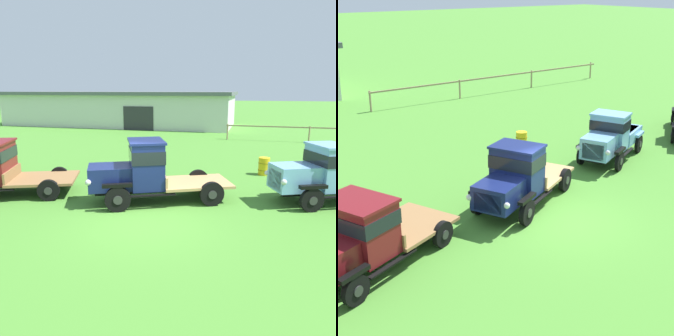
% 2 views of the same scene
% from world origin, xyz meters
% --- Properties ---
extents(ground_plane, '(240.00, 240.00, 0.00)m').
position_xyz_m(ground_plane, '(0.00, 0.00, 0.00)').
color(ground_plane, '#47842D').
extents(farm_shed, '(26.34, 9.94, 3.83)m').
position_xyz_m(farm_shed, '(-12.24, 26.99, 1.93)').
color(farm_shed, silver).
rests_on(farm_shed, ground).
extents(vintage_truck_midrow_center, '(5.47, 3.78, 2.30)m').
position_xyz_m(vintage_truck_midrow_center, '(-0.61, 1.73, 1.17)').
color(vintage_truck_midrow_center, black).
rests_on(vintage_truck_midrow_center, ground).
extents(vintage_truck_far_side, '(4.76, 3.25, 2.16)m').
position_xyz_m(vintage_truck_far_side, '(5.97, 3.41, 1.08)').
color(vintage_truck_far_side, black).
rests_on(vintage_truck_far_side, ground).
extents(oil_drum_near_fence, '(0.55, 0.55, 0.86)m').
position_xyz_m(oil_drum_near_fence, '(3.75, 6.93, 0.43)').
color(oil_drum_near_fence, gold).
rests_on(oil_drum_near_fence, ground).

